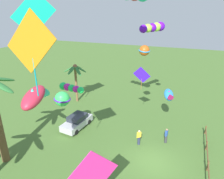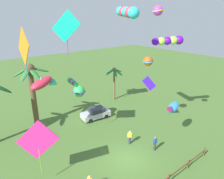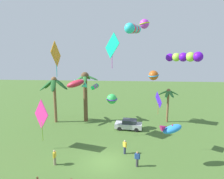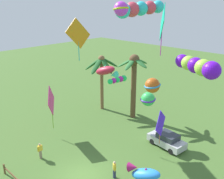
% 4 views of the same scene
% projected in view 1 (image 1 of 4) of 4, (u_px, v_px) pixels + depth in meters
% --- Properties ---
extents(ground_plane, '(120.00, 120.00, 0.00)m').
position_uv_depth(ground_plane, '(153.00, 162.00, 17.84)').
color(ground_plane, '#476B2D').
extents(palm_tree_2, '(3.28, 3.14, 5.50)m').
position_uv_depth(palm_tree_2, '(75.00, 73.00, 28.23)').
color(palm_tree_2, brown).
rests_on(palm_tree_2, ground).
extents(rail_fence, '(11.69, 0.12, 0.95)m').
position_uv_depth(rail_fence, '(208.00, 165.00, 16.69)').
color(rail_fence, brown).
rests_on(rail_fence, ground).
extents(parked_car_0, '(4.07, 2.14, 1.51)m').
position_uv_depth(parked_car_0, '(77.00, 121.00, 22.84)').
color(parked_car_0, '#BCBCC1').
rests_on(parked_car_0, ground).
extents(spectator_0, '(0.55, 0.28, 1.59)m').
position_uv_depth(spectator_0, '(166.00, 136.00, 20.18)').
color(spectator_0, '#38383D').
rests_on(spectator_0, ground).
extents(spectator_1, '(0.45, 0.42, 1.59)m').
position_uv_depth(spectator_1, '(139.00, 137.00, 19.93)').
color(spectator_1, '#2D3351').
rests_on(spectator_1, ground).
extents(kite_diamond_1, '(2.32, 3.01, 5.21)m').
position_uv_depth(kite_diamond_1, '(34.00, 15.00, 17.06)').
color(kite_diamond_1, '#0DC798').
extents(kite_diamond_2, '(0.13, 3.17, 4.42)m').
position_uv_depth(kite_diamond_2, '(31.00, 44.00, 10.00)').
color(kite_diamond_2, orange).
extents(kite_fish_3, '(2.43, 1.49, 1.24)m').
position_uv_depth(kite_fish_3, '(169.00, 95.00, 21.97)').
color(kite_fish_3, '#2A89EC').
extents(kite_fish_4, '(3.03, 1.67, 1.61)m').
position_uv_depth(kite_fish_4, '(35.00, 97.00, 13.85)').
color(kite_fish_4, '#BF243C').
extents(kite_ball_6, '(1.61, 1.61, 1.03)m').
position_uv_depth(kite_ball_6, '(144.00, 50.00, 19.76)').
color(kite_ball_6, '#BC5417').
extents(kite_ball_7, '(1.70, 1.71, 1.44)m').
position_uv_depth(kite_ball_7, '(62.00, 99.00, 19.25)').
color(kite_ball_7, '#35C756').
extents(kite_tube_8, '(3.39, 2.24, 1.02)m').
position_uv_depth(kite_tube_8, '(153.00, 27.00, 21.70)').
color(kite_tube_8, '#600ED8').
extents(kite_tube_9, '(0.81, 2.29, 0.62)m').
position_uv_depth(kite_tube_9, '(71.00, 88.00, 15.89)').
color(kite_tube_9, '#19D759').
extents(kite_diamond_11, '(0.44, 1.80, 2.55)m').
position_uv_depth(kite_diamond_11, '(142.00, 75.00, 21.45)').
color(kite_diamond_11, '#4319EC').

